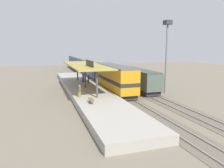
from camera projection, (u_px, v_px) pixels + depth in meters
The scene contains 14 objects.
ground_plane at pixel (122, 90), 38.55m from camera, with size 120.00×120.00×0.00m, color #706656.
track_near at pixel (111, 91), 37.94m from camera, with size 3.20×110.00×0.16m.
track_far at pixel (136, 89), 39.35m from camera, with size 3.20×110.00×0.16m.
platform at pixel (85, 90), 36.46m from camera, with size 6.00×44.00×0.90m, color #9E998E.
station_canopy at pixel (85, 66), 35.69m from camera, with size 5.20×18.00×4.70m.
platform_bench at pixel (91, 100), 25.94m from camera, with size 0.44×1.70×0.50m.
locomotive at pixel (114, 78), 36.28m from camera, with size 2.93×14.43×4.44m.
passenger_carriage_front at pixel (91, 69), 53.16m from camera, with size 2.90×20.00×4.24m.
passenger_carriage_rear at pixel (77, 63), 72.65m from camera, with size 2.90×20.00×4.24m.
freight_car at pixel (138, 79), 37.95m from camera, with size 2.80×12.00×3.54m.
light_mast at pixel (167, 42), 34.54m from camera, with size 1.10×1.10×11.70m.
person_waiting at pixel (88, 78), 40.14m from camera, with size 0.34×0.34×1.71m.
person_walking at pixel (83, 77), 41.34m from camera, with size 0.34×0.34×1.71m.
person_boarding at pixel (80, 90), 28.87m from camera, with size 0.34×0.34×1.71m.
Camera 1 is at (-11.45, -35.40, 7.54)m, focal length 34.77 mm.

